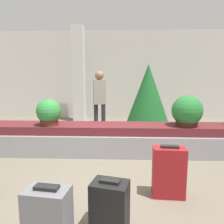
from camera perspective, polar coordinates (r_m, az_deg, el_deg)
ground_plane at (r=3.34m, az=-0.94°, el=-17.52°), size 18.00×18.00×0.00m
back_wall at (r=8.23m, az=1.18°, el=9.61°), size 18.00×0.06×3.20m
carousel at (r=4.41m, az=0.00°, el=-7.10°), size 7.14×0.81×0.57m
pillar at (r=7.61m, az=-8.69°, el=9.58°), size 0.39×0.39×3.20m
suitcase_0 at (r=2.92m, az=14.60°, el=-14.92°), size 0.41×0.24×0.66m
suitcase_2 at (r=2.09m, az=-16.30°, el=-25.97°), size 0.39×0.29×0.63m
suitcase_3 at (r=2.32m, az=-0.56°, el=-23.25°), size 0.40×0.34×0.52m
potted_plant_0 at (r=4.39m, az=19.03°, el=0.05°), size 0.58×0.58×0.59m
potted_plant_2 at (r=4.40m, az=-16.20°, el=-0.17°), size 0.47×0.47×0.51m
traveler_0 at (r=5.80m, az=-3.27°, el=4.01°), size 0.35×0.25×1.67m
decorated_tree at (r=5.94m, az=9.36°, el=4.19°), size 1.22×1.22×1.86m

